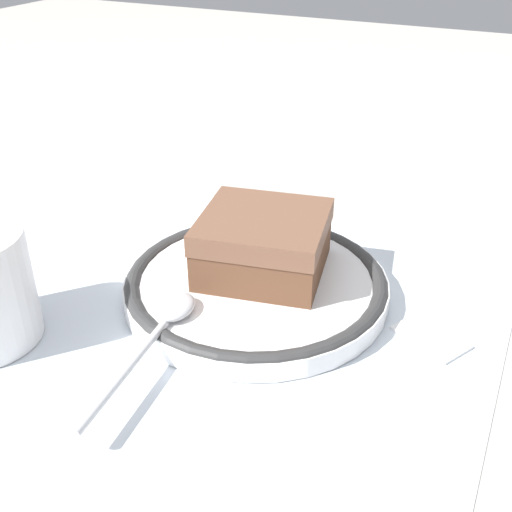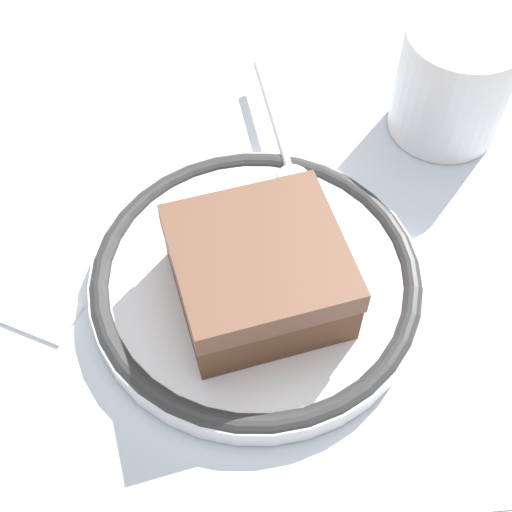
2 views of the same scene
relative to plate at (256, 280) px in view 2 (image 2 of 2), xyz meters
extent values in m
plane|color=#B7B2A8|center=(-0.02, -0.02, -0.01)|extent=(2.40, 2.40, 0.00)
cube|color=silver|center=(-0.02, -0.02, -0.01)|extent=(0.40, 0.34, 0.00)
cylinder|color=white|center=(0.00, 0.00, 0.00)|extent=(0.20, 0.20, 0.02)
torus|color=#333333|center=(0.00, 0.00, 0.00)|extent=(0.20, 0.20, 0.01)
cube|color=brown|center=(0.00, 0.01, 0.02)|extent=(0.11, 0.11, 0.03)
cube|color=brown|center=(0.00, 0.01, 0.04)|extent=(0.11, 0.11, 0.02)
ellipsoid|color=silver|center=(-0.03, -0.07, 0.01)|extent=(0.03, 0.04, 0.01)
cylinder|color=silver|center=(-0.02, -0.14, 0.01)|extent=(0.02, 0.11, 0.01)
cylinder|color=white|center=(-0.15, -0.13, 0.03)|extent=(0.08, 0.08, 0.08)
cylinder|color=brown|center=(-0.15, -0.13, 0.01)|extent=(0.07, 0.07, 0.03)
cube|color=white|center=(0.13, 0.00, -0.01)|extent=(0.06, 0.05, 0.01)
camera|label=1|loc=(0.18, -0.36, 0.26)|focal=43.72mm
camera|label=2|loc=(0.02, 0.23, 0.36)|focal=49.28mm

